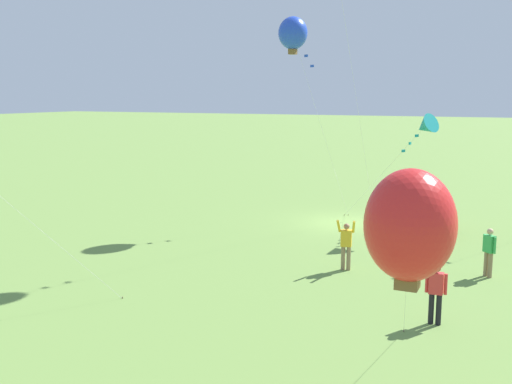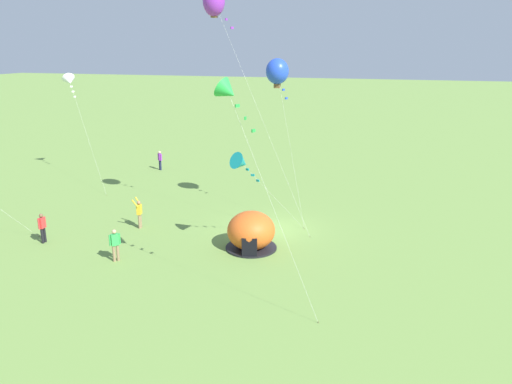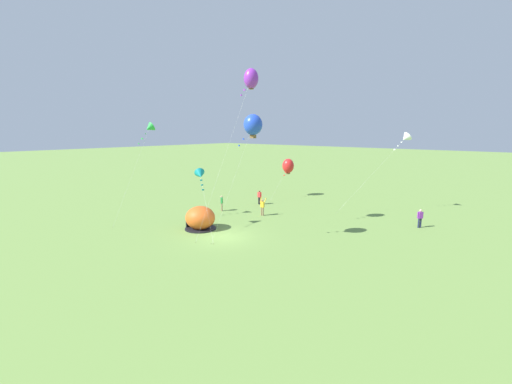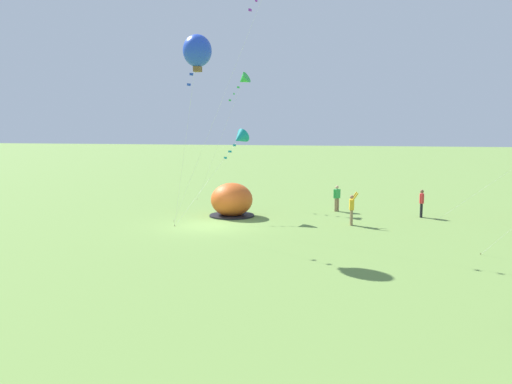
{
  "view_description": "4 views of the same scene",
  "coord_description": "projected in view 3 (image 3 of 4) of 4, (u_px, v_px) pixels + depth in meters",
  "views": [
    {
      "loc": [
        -8.07,
        28.08,
        6.28
      ],
      "look_at": [
        2.45,
        5.4,
        2.19
      ],
      "focal_mm": 42.0,
      "sensor_mm": 36.0,
      "label": 1
    },
    {
      "loc": [
        -27.53,
        -7.37,
        10.65
      ],
      "look_at": [
        -0.45,
        0.89,
        2.37
      ],
      "focal_mm": 35.0,
      "sensor_mm": 36.0,
      "label": 2
    },
    {
      "loc": [
        19.73,
        -19.15,
        8.8
      ],
      "look_at": [
        0.16,
        3.91,
        3.31
      ],
      "focal_mm": 24.0,
      "sensor_mm": 36.0,
      "label": 3
    },
    {
      "loc": [
        26.08,
        9.62,
        5.35
      ],
      "look_at": [
        -0.34,
        2.65,
        1.96
      ],
      "focal_mm": 35.0,
      "sensor_mm": 36.0,
      "label": 4
    }
  ],
  "objects": [
    {
      "name": "person_arms_raised",
      "position": [
        262.0,
        206.0,
        35.55
      ],
      "size": [
        0.68,
        0.54,
        1.89
      ],
      "color": "#8C7251",
      "rests_on": "ground"
    },
    {
      "name": "ground_plane",
      "position": [
        224.0,
        237.0,
        28.5
      ],
      "size": [
        300.0,
        300.0,
        0.0
      ],
      "primitive_type": "plane",
      "color": "olive"
    },
    {
      "name": "kite_purple",
      "position": [
        251.0,
        79.0,
        28.78
      ],
      "size": [
        1.35,
        6.59,
        13.91
      ],
      "color": "silver",
      "rests_on": "ground"
    },
    {
      "name": "kite_blue",
      "position": [
        253.0,
        125.0,
        25.49
      ],
      "size": [
        2.99,
        3.12,
        9.97
      ],
      "color": "silver",
      "rests_on": "ground"
    },
    {
      "name": "popup_tent",
      "position": [
        200.0,
        218.0,
        30.66
      ],
      "size": [
        2.81,
        2.81,
        2.1
      ],
      "color": "#D8591E",
      "rests_on": "ground"
    },
    {
      "name": "kite_green",
      "position": [
        149.0,
        128.0,
        32.26
      ],
      "size": [
        1.2,
        4.54,
        9.53
      ],
      "color": "silver",
      "rests_on": "ground"
    },
    {
      "name": "person_center_field",
      "position": [
        222.0,
        202.0,
        37.59
      ],
      "size": [
        0.46,
        0.43,
        1.72
      ],
      "color": "#8C7251",
      "rests_on": "ground"
    },
    {
      "name": "person_watching_sky",
      "position": [
        420.0,
        217.0,
        31.11
      ],
      "size": [
        0.43,
        0.47,
        1.72
      ],
      "color": "#1E2347",
      "rests_on": "ground"
    },
    {
      "name": "kite_white",
      "position": [
        405.0,
        138.0,
        36.62
      ],
      "size": [
        5.57,
        6.62,
        8.57
      ],
      "color": "silver",
      "rests_on": "ground"
    },
    {
      "name": "kite_red",
      "position": [
        288.0,
        166.0,
        45.37
      ],
      "size": [
        1.81,
        6.27,
        5.08
      ],
      "color": "silver",
      "rests_on": "ground"
    },
    {
      "name": "person_near_tent",
      "position": [
        259.0,
        196.0,
        40.91
      ],
      "size": [
        0.59,
        0.25,
        1.72
      ],
      "color": "black",
      "rests_on": "ground"
    },
    {
      "name": "kite_teal",
      "position": [
        200.0,
        175.0,
        30.5
      ],
      "size": [
        5.06,
        3.21,
        5.46
      ],
      "color": "silver",
      "rests_on": "ground"
    }
  ]
}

